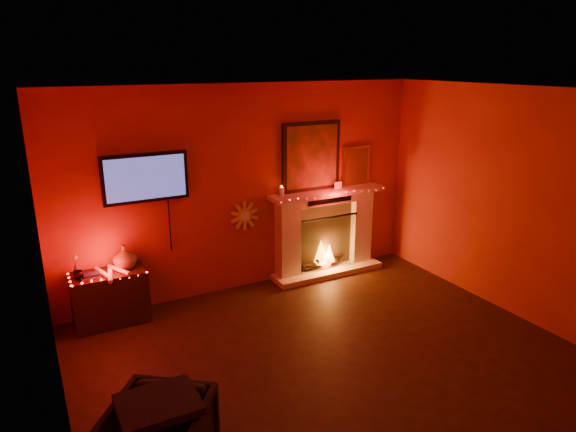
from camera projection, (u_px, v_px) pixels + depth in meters
name	position (u px, v px, depth m)	size (l,w,h in m)	color
room	(359.00, 249.00, 4.58)	(5.00, 5.00, 5.00)	black
fireplace	(325.00, 224.00, 7.29)	(1.72, 0.40, 2.18)	beige
tv	(146.00, 178.00, 5.98)	(1.00, 0.07, 1.24)	black
sunburst_clock	(245.00, 216.00, 6.75)	(0.40, 0.03, 0.40)	gold
console_table	(111.00, 294.00, 5.95)	(0.83, 0.55, 0.92)	black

